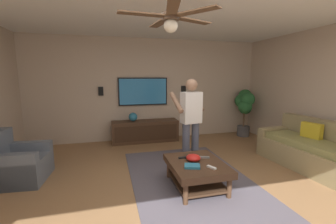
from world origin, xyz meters
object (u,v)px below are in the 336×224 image
coffee_table (196,169)px  tv (143,91)px  ceiling_fan (171,19)px  remote_white (212,167)px  media_console (145,131)px  potted_plant_tall (245,105)px  wall_speaker_left (183,90)px  couch (313,151)px  bowl (193,158)px  person_standing (191,117)px  vase_round (133,117)px  armchair (16,164)px  book (192,166)px  remote_black (183,158)px  remote_grey (205,157)px  wall_speaker_right (101,91)px

coffee_table → tv: bearing=7.2°
coffee_table → ceiling_fan: (-0.44, 0.53, 2.03)m
tv → remote_white: size_ratio=8.57×
tv → remote_white: (-3.13, -0.48, -0.88)m
media_console → potted_plant_tall: (-0.17, -2.79, 0.61)m
wall_speaker_left → media_console: bearing=102.7°
couch → bowl: size_ratio=8.69×
media_console → person_standing: bearing=18.8°
bowl → wall_speaker_left: bearing=-15.7°
remote_white → wall_speaker_left: bearing=146.5°
media_console → vase_round: (0.02, 0.30, 0.39)m
armchair → vase_round: bearing=44.3°
person_standing → potted_plant_tall: 2.70m
potted_plant_tall → coffee_table: bearing=135.3°
coffee_table → potted_plant_tall: (2.45, -2.43, 0.58)m
vase_round → wall_speaker_left: wall_speaker_left is taller
tv → wall_speaker_left: size_ratio=5.84×
book → wall_speaker_left: bearing=-87.3°
couch → remote_white: 2.29m
bowl → book: (-0.23, 0.10, -0.03)m
tv → ceiling_fan: (-3.30, 0.16, 1.04)m
remote_black → ceiling_fan: size_ratio=0.12×
couch → ceiling_fan: 3.57m
tv → remote_black: size_ratio=8.57×
remote_grey → book: size_ratio=0.68×
coffee_table → tv: 3.05m
media_console → couch: bearing=47.8°
couch → person_standing: bearing=-22.9°
tv → remote_grey: size_ratio=8.57×
remote_white → bowl: bearing=-177.6°
remote_black → vase_round: vase_round is taller
remote_grey → wall_speaker_left: 2.95m
remote_grey → vase_round: 2.67m
book → vase_round: size_ratio=1.00×
bowl → remote_black: bearing=38.4°
ceiling_fan → remote_white: bearing=-74.9°
couch → person_standing: size_ratio=1.19×
couch → bowl: couch is taller
armchair → coffee_table: (-0.94, -2.73, 0.02)m
wall_speaker_right → coffee_table: bearing=-153.6°
couch → tv: bearing=-48.6°
remote_grey → remote_white: bearing=-80.9°
person_standing → bowl: size_ratio=7.30×
person_standing → potted_plant_tall: bearing=-63.9°
armchair → remote_white: size_ratio=5.82×
media_console → bowl: media_console is taller
tv → person_standing: tv is taller
bowl → ceiling_fan: bearing=135.4°
potted_plant_tall → remote_black: potted_plant_tall is taller
media_console → wall_speaker_left: bearing=102.7°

